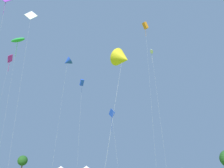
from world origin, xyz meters
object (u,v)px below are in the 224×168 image
Objects in this scene: kite_yellow_delta at (122,58)px; kite_magenta_diamond at (10,60)px; kite_green_parafoil at (18,40)px; kite_blue_diamond at (112,115)px; kite_blue_box at (82,83)px; kite_blue_delta at (67,62)px; kite_orange_box at (145,26)px; tree_distant_right at (23,161)px; kite_purple_diamond at (6,1)px; kite_white_parafoil at (152,52)px; kite_white_diamond at (31,17)px.

kite_yellow_delta is 0.44× the size of kite_magenta_diamond.
kite_blue_diamond is at bearing 16.52° from kite_green_parafoil.
kite_blue_box is at bearing -13.89° from kite_magenta_diamond.
kite_blue_delta reaches higher than kite_blue_box.
kite_magenta_diamond is (-37.60, 5.76, -5.74)m from kite_orange_box.
kite_blue_diamond is at bearing 147.48° from kite_orange_box.
kite_green_parafoil is at bearing -163.48° from kite_blue_diamond.
kite_orange_box is at bearing 8.53° from kite_blue_delta.
kite_blue_delta is at bearing -58.26° from tree_distant_right.
kite_blue_delta is 53.65m from tree_distant_right.
kite_purple_diamond reaches higher than kite_green_parafoil.
kite_orange_box is at bearing -41.27° from tree_distant_right.
kite_orange_box is 33.07m from kite_purple_diamond.
kite_yellow_delta is at bearing -104.01° from kite_white_parafoil.
kite_blue_box is (-6.86, -5.34, 6.58)m from kite_blue_diamond.
kite_orange_box is 1.13× the size of kite_green_parafoil.
tree_distant_right is (-12.52, 40.66, -27.55)m from kite_green_parafoil.
kite_white_diamond is at bearing 36.12° from kite_purple_diamond.
kite_white_parafoil is (27.65, 7.62, -5.77)m from kite_white_diamond.
kite_blue_box reaches higher than tree_distant_right.
kite_white_parafoil reaches higher than kite_yellow_delta.
kite_blue_diamond is 32.79m from kite_magenta_diamond.
kite_green_parafoil reaches higher than kite_yellow_delta.
kite_white_diamond is 0.95× the size of kite_purple_diamond.
kite_white_diamond is 35.94m from kite_yellow_delta.
kite_blue_box is (-15.81, 0.37, -15.11)m from kite_orange_box.
kite_white_diamond is 29.78m from kite_blue_diamond.
kite_blue_delta is 20.28m from kite_white_parafoil.
kite_white_parafoil is at bearing -9.16° from kite_magenta_diamond.
kite_yellow_delta is (12.95, -25.45, -12.37)m from kite_blue_delta.
kite_purple_diamond reaches higher than kite_blue_delta.
kite_yellow_delta is (3.12, -33.97, -1.69)m from kite_blue_diamond.
kite_green_parafoil is (-1.34, 10.13, -3.52)m from kite_purple_diamond.
kite_white_parafoil is at bearing 1.31° from kite_green_parafoil.
kite_orange_box is 5.50× the size of tree_distant_right.
kite_orange_box is 0.98× the size of kite_purple_diamond.
kite_white_parafoil is 65.28m from tree_distant_right.
kite_green_parafoil is (-16.58, -1.62, 11.32)m from kite_blue_box.
kite_white_diamond is 58.76m from tree_distant_right.
kite_green_parafoil reaches higher than kite_magenta_diamond.
kite_white_diamond is 18.10m from kite_magenta_diamond.
kite_white_parafoil is (19.89, 2.33, 3.20)m from kite_blue_delta.
tree_distant_right is at bearing 136.85° from kite_blue_diamond.
kite_green_parafoil is (-26.55, 27.02, 19.60)m from kite_yellow_delta.
kite_magenta_diamond is 4.76× the size of tree_distant_right.
kite_blue_delta reaches higher than tree_distant_right.
kite_white_diamond is 9.17m from kite_green_parafoil.
kite_magenta_diamond is at bearing 155.49° from kite_blue_delta.
kite_yellow_delta is at bearing -101.66° from kite_orange_box.
kite_blue_box is 0.58× the size of kite_purple_diamond.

